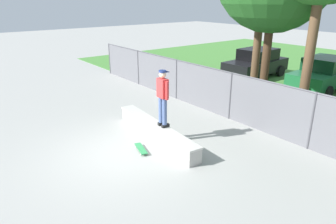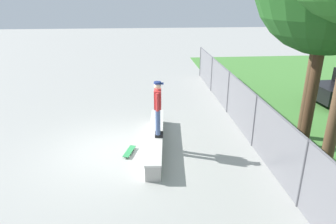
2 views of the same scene
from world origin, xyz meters
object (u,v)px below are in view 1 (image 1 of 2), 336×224
object	(u,v)px
car_green	(323,74)
skateboard	(141,149)
concrete_ledge	(156,131)
skateboarder	(163,96)
car_black	(256,63)

from	to	relation	value
car_green	skateboard	bearing A→B (deg)	-89.84
car_green	concrete_ledge	bearing A→B (deg)	-92.34
skateboarder	skateboard	size ratio (longest dim) A/B	2.23
concrete_ledge	skateboarder	xyz separation A→B (m)	(0.29, 0.07, 1.29)
concrete_ledge	car_green	world-z (taller)	car_green
car_black	car_green	distance (m)	3.81
concrete_ledge	skateboard	xyz separation A→B (m)	(0.44, -0.89, -0.19)
skateboard	car_black	xyz separation A→B (m)	(-3.82, 10.55, 0.77)
concrete_ledge	car_green	bearing A→B (deg)	87.66
concrete_ledge	car_black	bearing A→B (deg)	109.27
skateboard	car_black	world-z (taller)	car_black
car_black	skateboarder	bearing A→B (deg)	-69.09
skateboarder	skateboard	xyz separation A→B (m)	(0.16, -0.96, -1.48)
car_black	car_green	size ratio (longest dim) A/B	1.00
skateboarder	car_black	distance (m)	10.29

